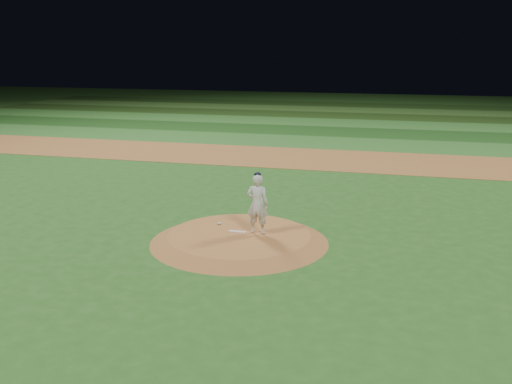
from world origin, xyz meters
TOP-DOWN VIEW (x-y plane):
  - ground at (0.00, 0.00)m, footprint 120.00×120.00m
  - infield_dirt_band at (0.00, 14.00)m, footprint 70.00×6.00m
  - outfield_stripe_0 at (0.00, 19.50)m, footprint 70.00×5.00m
  - outfield_stripe_1 at (0.00, 24.50)m, footprint 70.00×5.00m
  - outfield_stripe_2 at (0.00, 29.50)m, footprint 70.00×5.00m
  - outfield_stripe_3 at (0.00, 34.50)m, footprint 70.00×5.00m
  - outfield_stripe_4 at (0.00, 39.50)m, footprint 70.00×5.00m
  - outfield_stripe_5 at (0.00, 44.50)m, footprint 70.00×5.00m
  - pitchers_mound at (0.00, 0.00)m, footprint 5.50×5.50m
  - pitching_rubber at (-0.12, 0.18)m, footprint 0.55×0.15m
  - rosin_bag at (-0.91, 0.78)m, footprint 0.14×0.14m
  - pitcher_on_mound at (0.52, 0.23)m, footprint 0.70×0.47m

SIDE VIEW (x-z plane):
  - ground at x=0.00m, z-range 0.00..0.00m
  - outfield_stripe_0 at x=0.00m, z-range 0.00..0.02m
  - outfield_stripe_1 at x=0.00m, z-range 0.00..0.02m
  - outfield_stripe_2 at x=0.00m, z-range 0.00..0.02m
  - outfield_stripe_3 at x=0.00m, z-range 0.00..0.02m
  - outfield_stripe_4 at x=0.00m, z-range 0.00..0.02m
  - outfield_stripe_5 at x=0.00m, z-range 0.00..0.02m
  - infield_dirt_band at x=0.00m, z-range 0.00..0.02m
  - pitchers_mound at x=0.00m, z-range 0.00..0.25m
  - pitching_rubber at x=-0.12m, z-range 0.25..0.28m
  - rosin_bag at x=-0.91m, z-range 0.25..0.33m
  - pitcher_on_mound at x=0.52m, z-range 0.23..2.17m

